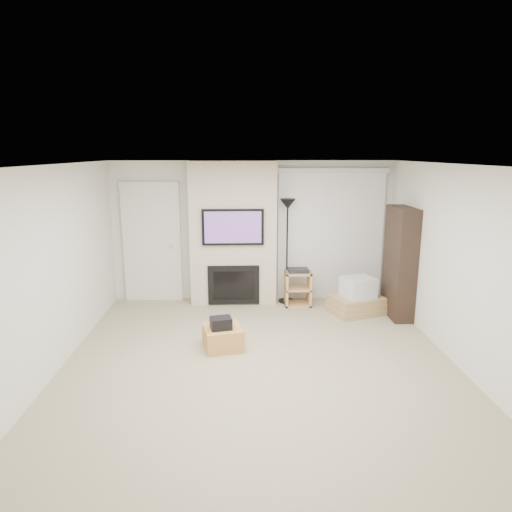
{
  "coord_description": "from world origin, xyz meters",
  "views": [
    {
      "loc": [
        -0.24,
        -5.33,
        2.65
      ],
      "look_at": [
        0.0,
        1.2,
        1.15
      ],
      "focal_mm": 32.0,
      "sensor_mm": 36.0,
      "label": 1
    }
  ],
  "objects_px": {
    "av_stand": "(298,286)",
    "floor_lamp": "(287,222)",
    "box_stack": "(357,299)",
    "bookshelf": "(400,263)",
    "ottoman": "(223,338)"
  },
  "relations": [
    {
      "from": "ottoman",
      "to": "av_stand",
      "type": "distance_m",
      "value": 2.19
    },
    {
      "from": "ottoman",
      "to": "av_stand",
      "type": "relative_size",
      "value": 0.76
    },
    {
      "from": "av_stand",
      "to": "bookshelf",
      "type": "relative_size",
      "value": 0.37
    },
    {
      "from": "floor_lamp",
      "to": "box_stack",
      "type": "bearing_deg",
      "value": -27.27
    },
    {
      "from": "ottoman",
      "to": "box_stack",
      "type": "xyz_separation_m",
      "value": [
        2.22,
        1.36,
        0.08
      ]
    },
    {
      "from": "floor_lamp",
      "to": "bookshelf",
      "type": "xyz_separation_m",
      "value": [
        1.74,
        -0.78,
        -0.56
      ]
    },
    {
      "from": "floor_lamp",
      "to": "box_stack",
      "type": "distance_m",
      "value": 1.78
    },
    {
      "from": "av_stand",
      "to": "box_stack",
      "type": "distance_m",
      "value": 1.05
    },
    {
      "from": "floor_lamp",
      "to": "bookshelf",
      "type": "bearing_deg",
      "value": -24.16
    },
    {
      "from": "ottoman",
      "to": "floor_lamp",
      "type": "xyz_separation_m",
      "value": [
        1.08,
        1.95,
        1.31
      ]
    },
    {
      "from": "ottoman",
      "to": "av_stand",
      "type": "height_order",
      "value": "av_stand"
    },
    {
      "from": "av_stand",
      "to": "floor_lamp",
      "type": "bearing_deg",
      "value": 136.68
    },
    {
      "from": "bookshelf",
      "to": "av_stand",
      "type": "bearing_deg",
      "value": 158.67
    },
    {
      "from": "ottoman",
      "to": "box_stack",
      "type": "height_order",
      "value": "box_stack"
    },
    {
      "from": "av_stand",
      "to": "box_stack",
      "type": "height_order",
      "value": "av_stand"
    }
  ]
}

